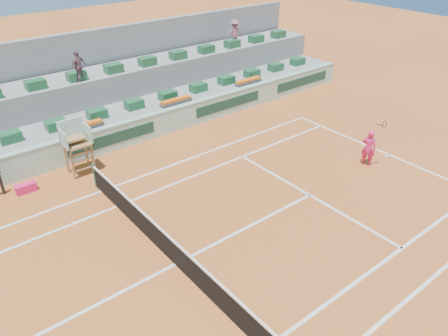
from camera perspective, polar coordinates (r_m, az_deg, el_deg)
The scene contains 15 objects.
ground at distance 14.44m, azimuth -6.37°, elevation -12.41°, with size 90.00×90.00×0.00m, color #9E4D1E.
seating_tier_lower at distance 22.56m, azimuth -21.49°, elevation 4.12°, with size 36.00×4.00×1.20m, color gray.
seating_tier_upper at distance 23.73m, azimuth -23.10°, elevation 6.91°, with size 36.00×2.40×2.60m, color gray.
stadium_back_wall at distance 24.90m, azimuth -24.67°, elevation 9.85°, with size 36.00×0.40×4.40m, color gray.
player_bag at distance 19.36m, azimuth -24.45°, elevation -2.38°, with size 0.81×0.36×0.36m, color #DC1C5F.
spectator_mid at distance 22.86m, azimuth -18.47°, elevation 12.50°, with size 0.89×0.37×1.52m, color #754E59.
spectator_right at distance 28.32m, azimuth 1.41°, elevation 17.25°, with size 1.02×0.59×1.58m, color #9E4F64.
court_lines at distance 14.44m, azimuth -6.37°, elevation -12.39°, with size 23.89×11.09×0.01m.
tennis_net at distance 14.09m, azimuth -6.49°, elevation -10.83°, with size 0.10×11.97×1.10m.
advertising_hoarding at distance 20.63m, azimuth -19.40°, elevation 2.20°, with size 36.00×0.34×1.26m.
umpire_chair at distance 19.37m, azimuth -18.84°, elevation 3.48°, with size 1.10×0.90×2.40m.
seat_row_lower at distance 21.44m, azimuth -21.09°, elevation 5.29°, with size 32.90×0.60×0.44m.
seat_row_upper at distance 22.68m, azimuth -23.39°, elevation 9.99°, with size 32.90×0.60×0.44m.
flower_planters at distance 20.43m, azimuth -24.17°, elevation 3.13°, with size 26.80×0.36×0.28m.
tennis_player at distance 20.28m, azimuth 18.38°, elevation 2.55°, with size 0.59×0.92×2.28m.
Camera 1 is at (-5.36, -9.22, 9.73)m, focal length 35.00 mm.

